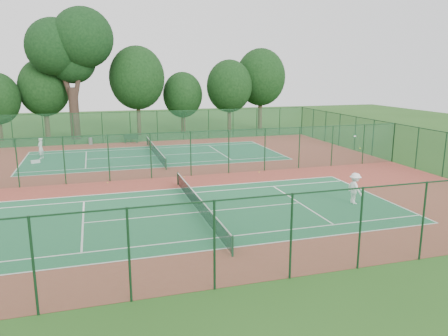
{
  "coord_description": "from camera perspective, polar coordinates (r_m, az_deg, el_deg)",
  "views": [
    {
      "loc": [
        -5.51,
        -32.47,
        8.02
      ],
      "look_at": [
        2.74,
        -4.96,
        1.6
      ],
      "focal_mm": 35.0,
      "sensor_mm": 36.0,
      "label": 1
    }
  ],
  "objects": [
    {
      "name": "fence_east",
      "position": [
        41.76,
        21.25,
        3.12
      ],
      "size": [
        0.09,
        36.0,
        3.5
      ],
      "rotation": [
        0.0,
        0.0,
        1.57
      ],
      "color": "#184826",
      "rests_on": "ground"
    },
    {
      "name": "fence_divider",
      "position": [
        33.52,
        -6.93,
        1.75
      ],
      "size": [
        40.0,
        0.09,
        3.5
      ],
      "color": "#18492F",
      "rests_on": "ground"
    },
    {
      "name": "court_far",
      "position": [
        42.59,
        -8.95,
        1.61
      ],
      "size": [
        23.77,
        10.97,
        0.01
      ],
      "primitive_type": "cube",
      "color": "#206642",
      "rests_on": "red_pad"
    },
    {
      "name": "big_tree",
      "position": [
        54.97,
        -19.42,
        14.75
      ],
      "size": [
        9.87,
        7.23,
        15.17
      ],
      "color": "#31221B",
      "rests_on": "ground"
    },
    {
      "name": "stray_ball_c",
      "position": [
        32.89,
        -14.96,
        -1.86
      ],
      "size": [
        0.07,
        0.07,
        0.07
      ],
      "primitive_type": "sphere",
      "color": "#B3D130",
      "rests_on": "red_pad"
    },
    {
      "name": "tennis_net_far",
      "position": [
        42.5,
        -8.98,
        2.31
      ],
      "size": [
        0.1,
        12.9,
        0.97
      ],
      "color": "#14371C",
      "rests_on": "ground"
    },
    {
      "name": "evergreen_row",
      "position": [
        57.6,
        -10.56,
        4.38
      ],
      "size": [
        39.0,
        5.0,
        12.0
      ],
      "primitive_type": null,
      "color": "black",
      "rests_on": "ground"
    },
    {
      "name": "player_near",
      "position": [
        27.9,
        16.72,
        -2.55
      ],
      "size": [
        0.79,
        1.28,
        1.93
      ],
      "primitive_type": "imported",
      "rotation": [
        0.0,
        0.0,
        1.63
      ],
      "color": "white",
      "rests_on": "court_near"
    },
    {
      "name": "player_far",
      "position": [
        43.81,
        -22.83,
        2.42
      ],
      "size": [
        0.72,
        0.86,
        2.01
      ],
      "primitive_type": "imported",
      "rotation": [
        0.0,
        0.0,
        -1.95
      ],
      "color": "white",
      "rests_on": "court_far"
    },
    {
      "name": "red_pad",
      "position": [
        33.89,
        -6.85,
        -1.17
      ],
      "size": [
        40.0,
        36.0,
        0.01
      ],
      "primitive_type": "cube",
      "color": "brown",
      "rests_on": "ground"
    },
    {
      "name": "kit_bag",
      "position": [
        42.05,
        -23.41,
        0.77
      ],
      "size": [
        0.8,
        0.52,
        0.28
      ],
      "primitive_type": "cube",
      "rotation": [
        0.0,
        0.0,
        0.35
      ],
      "color": "silver",
      "rests_on": "red_pad"
    },
    {
      "name": "fence_south",
      "position": [
        16.7,
        3.91,
        -9.44
      ],
      "size": [
        40.0,
        0.09,
        3.5
      ],
      "color": "#17462C",
      "rests_on": "ground"
    },
    {
      "name": "court_near",
      "position": [
        25.4,
        -3.31,
        -5.79
      ],
      "size": [
        23.77,
        10.97,
        0.01
      ],
      "primitive_type": "cube",
      "color": "#1F623B",
      "rests_on": "red_pad"
    },
    {
      "name": "bench",
      "position": [
        50.39,
        -12.05,
        3.77
      ],
      "size": [
        1.68,
        0.83,
        1.0
      ],
      "rotation": [
        0.0,
        0.0,
        -0.23
      ],
      "color": "black",
      "rests_on": "red_pad"
    },
    {
      "name": "ground",
      "position": [
        33.89,
        -6.85,
        -1.18
      ],
      "size": [
        120.0,
        120.0,
        0.0
      ],
      "primitive_type": "plane",
      "color": "#224D18",
      "rests_on": "ground"
    },
    {
      "name": "tennis_net_near",
      "position": [
        25.24,
        -3.33,
        -4.65
      ],
      "size": [
        0.1,
        12.9,
        0.97
      ],
      "color": "#153A23",
      "rests_on": "ground"
    },
    {
      "name": "fence_north",
      "position": [
        51.15,
        -10.42,
        5.37
      ],
      "size": [
        40.0,
        0.09,
        3.5
      ],
      "color": "#1C5530",
      "rests_on": "ground"
    },
    {
      "name": "trash_bin",
      "position": [
        50.55,
        -17.03,
        3.37
      ],
      "size": [
        0.5,
        0.5,
        0.77
      ],
      "primitive_type": "cylinder",
      "rotation": [
        0.0,
        0.0,
        -0.19
      ],
      "color": "gray",
      "rests_on": "red_pad"
    },
    {
      "name": "stray_ball_a",
      "position": [
        33.7,
        -5.23,
        -1.14
      ],
      "size": [
        0.07,
        0.07,
        0.07
      ],
      "primitive_type": "sphere",
      "color": "#C5D531",
      "rests_on": "red_pad"
    },
    {
      "name": "stray_ball_b",
      "position": [
        35.2,
        4.62,
        -0.53
      ],
      "size": [
        0.08,
        0.08,
        0.08
      ],
      "primitive_type": "sphere",
      "color": "#EDF338",
      "rests_on": "red_pad"
    }
  ]
}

